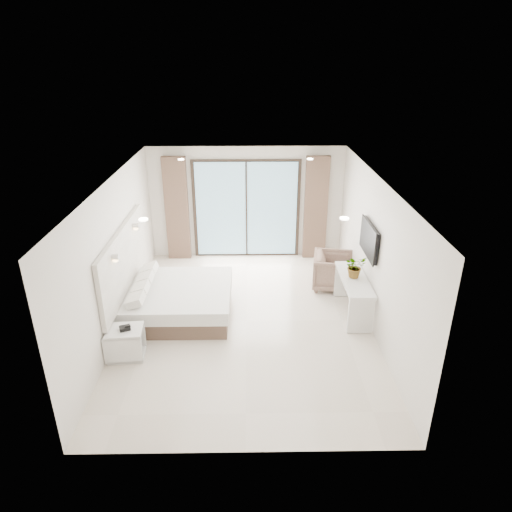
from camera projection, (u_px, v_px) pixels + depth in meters
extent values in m
plane|color=beige|center=(246.00, 321.00, 8.62)|extent=(6.20, 6.20, 0.00)
cube|color=silver|center=(246.00, 203.00, 10.90)|extent=(4.60, 0.02, 2.70)
cube|color=silver|center=(245.00, 366.00, 5.24)|extent=(4.60, 0.02, 2.70)
cube|color=silver|center=(116.00, 257.00, 8.04)|extent=(0.02, 6.20, 2.70)
cube|color=silver|center=(375.00, 255.00, 8.11)|extent=(0.02, 6.20, 2.70)
cube|color=white|center=(245.00, 181.00, 7.52)|extent=(4.60, 6.20, 0.02)
cube|color=silver|center=(124.00, 260.00, 8.39)|extent=(0.08, 3.00, 1.20)
cube|color=black|center=(370.00, 239.00, 8.25)|extent=(0.06, 1.00, 0.58)
cube|color=black|center=(368.00, 239.00, 8.25)|extent=(0.02, 1.04, 0.62)
cube|color=black|center=(246.00, 209.00, 10.94)|extent=(2.56, 0.04, 2.42)
cube|color=#84B9D3|center=(246.00, 210.00, 10.91)|extent=(2.40, 0.01, 2.30)
cube|color=brown|center=(177.00, 209.00, 10.79)|extent=(0.55, 0.14, 2.50)
cube|color=brown|center=(316.00, 209.00, 10.84)|extent=(0.55, 0.14, 2.50)
cylinder|color=white|center=(143.00, 219.00, 5.87)|extent=(0.12, 0.12, 0.02)
cylinder|color=white|center=(344.00, 218.00, 5.90)|extent=(0.12, 0.12, 0.02)
cylinder|color=white|center=(181.00, 159.00, 9.15)|extent=(0.12, 0.12, 0.02)
cylinder|color=white|center=(310.00, 159.00, 9.19)|extent=(0.12, 0.12, 0.02)
cube|color=brown|center=(179.00, 307.00, 8.81)|extent=(1.91, 1.81, 0.31)
cube|color=white|center=(178.00, 294.00, 8.70)|extent=(1.99, 1.89, 0.25)
cube|color=white|center=(136.00, 302.00, 8.04)|extent=(0.28, 0.38, 0.14)
cube|color=white|center=(141.00, 291.00, 8.42)|extent=(0.28, 0.38, 0.14)
cube|color=white|center=(145.00, 280.00, 8.80)|extent=(0.28, 0.38, 0.14)
cube|color=white|center=(150.00, 271.00, 9.18)|extent=(0.28, 0.38, 0.14)
cube|color=silver|center=(124.00, 331.00, 7.42)|extent=(0.61, 0.52, 0.05)
cube|color=silver|center=(128.00, 355.00, 7.62)|extent=(0.61, 0.52, 0.05)
cube|color=silver|center=(123.00, 351.00, 7.33)|extent=(0.58, 0.10, 0.47)
cube|color=silver|center=(129.00, 336.00, 7.71)|extent=(0.58, 0.10, 0.47)
cube|color=black|center=(125.00, 328.00, 7.39)|extent=(0.21, 0.19, 0.06)
cube|color=silver|center=(354.00, 279.00, 8.58)|extent=(0.47, 1.51, 0.06)
cube|color=silver|center=(361.00, 316.00, 8.11)|extent=(0.45, 0.06, 0.71)
cube|color=silver|center=(346.00, 281.00, 9.36)|extent=(0.45, 0.06, 0.71)
imported|color=#33662D|center=(355.00, 269.00, 8.54)|extent=(0.52, 0.55, 0.34)
imported|color=#8B6C5B|center=(333.00, 269.00, 9.71)|extent=(0.89, 0.93, 0.84)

